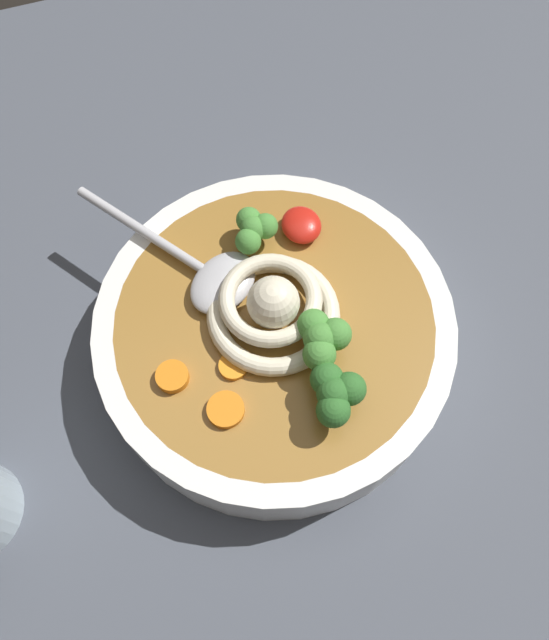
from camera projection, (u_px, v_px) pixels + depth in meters
table_slab at (264, 332)px, 54.91cm from camera, size 95.60×95.60×4.48cm
soup_bowl at (274, 335)px, 48.99cm from camera, size 27.96×27.96×5.87cm
noodle_pile at (274, 307)px, 45.36cm from camera, size 11.14×10.92×4.48cm
soup_spoon at (209, 273)px, 47.29cm from camera, size 16.03×12.67×1.60cm
chili_sauce_dollop at (301, 225)px, 49.25cm from camera, size 3.56×3.21×1.60cm
broccoli_floret_rear at (336, 393)px, 41.48cm from camera, size 4.66×4.01×3.68cm
broccoli_floret_right at (322, 338)px, 43.22cm from camera, size 4.71×4.05×3.72cm
broccoli_floret_far at (255, 229)px, 47.66cm from camera, size 4.00×3.45×3.17cm
carrot_slice_extra_a at (172, 377)px, 44.04cm from camera, size 2.41×2.41×0.76cm
carrot_slice_beside_chili at (226, 410)px, 43.07cm from camera, size 2.70×2.70×0.57cm
carrot_slice_left at (233, 366)px, 44.58cm from camera, size 2.17×2.17×0.44cm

